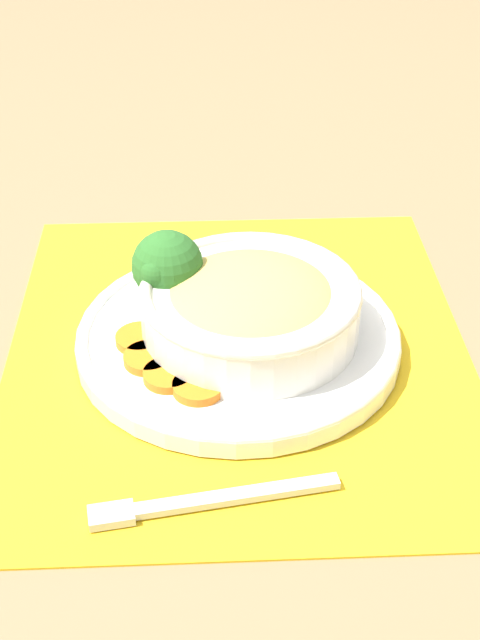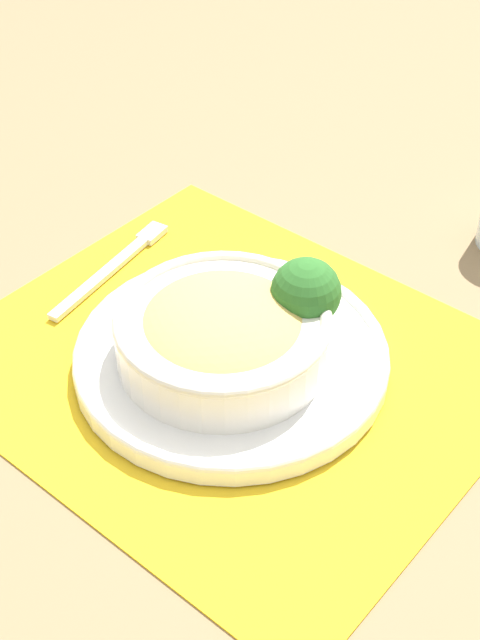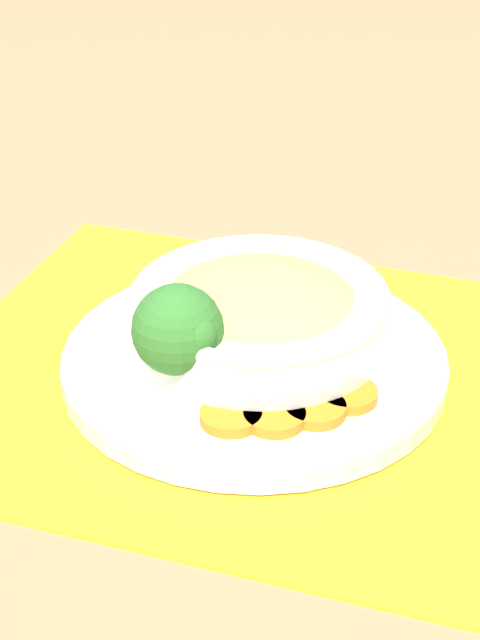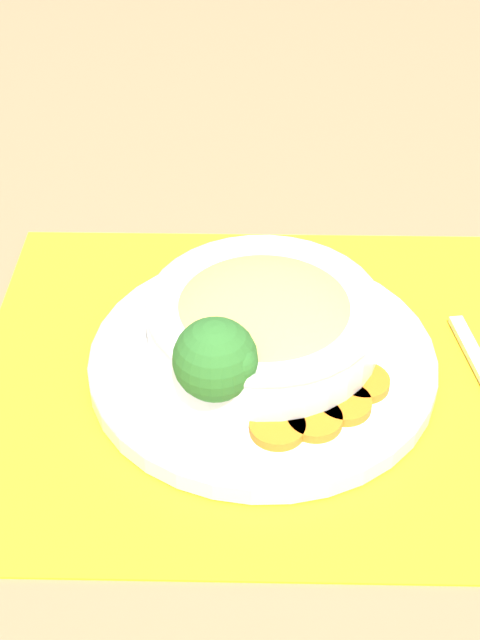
% 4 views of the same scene
% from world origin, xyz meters
% --- Properties ---
extents(ground_plane, '(4.00, 4.00, 0.00)m').
position_xyz_m(ground_plane, '(0.00, 0.00, 0.00)').
color(ground_plane, '#8C704C').
extents(placemat, '(0.50, 0.43, 0.00)m').
position_xyz_m(placemat, '(0.00, 0.00, 0.00)').
color(placemat, yellow).
rests_on(placemat, ground_plane).
extents(plate, '(0.29, 0.29, 0.02)m').
position_xyz_m(plate, '(0.00, 0.00, 0.02)').
color(plate, white).
rests_on(plate, placemat).
extents(bowl, '(0.19, 0.19, 0.06)m').
position_xyz_m(bowl, '(0.00, -0.01, 0.05)').
color(bowl, silver).
rests_on(bowl, plate).
extents(broccoli_floret, '(0.06, 0.06, 0.08)m').
position_xyz_m(broccoli_floret, '(0.03, 0.06, 0.07)').
color(broccoli_floret, '#759E51').
rests_on(broccoli_floret, plate).
extents(carrot_slice_near, '(0.04, 0.04, 0.01)m').
position_xyz_m(carrot_slice_near, '(-0.02, 0.08, 0.02)').
color(carrot_slice_near, orange).
rests_on(carrot_slice_near, plate).
extents(carrot_slice_middle, '(0.04, 0.04, 0.01)m').
position_xyz_m(carrot_slice_middle, '(-0.04, 0.07, 0.02)').
color(carrot_slice_middle, orange).
rests_on(carrot_slice_middle, plate).
extents(carrot_slice_far, '(0.04, 0.04, 0.01)m').
position_xyz_m(carrot_slice_far, '(-0.07, 0.06, 0.02)').
color(carrot_slice_far, orange).
rests_on(carrot_slice_far, plate).
extents(carrot_slice_extra, '(0.04, 0.04, 0.01)m').
position_xyz_m(carrot_slice_extra, '(-0.08, 0.03, 0.02)').
color(carrot_slice_extra, orange).
rests_on(carrot_slice_extra, plate).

